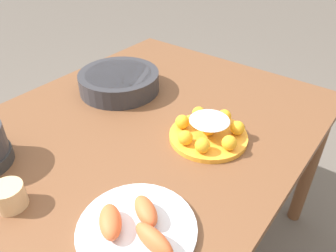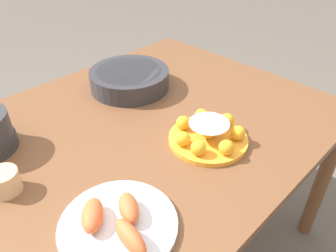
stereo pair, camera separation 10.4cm
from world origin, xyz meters
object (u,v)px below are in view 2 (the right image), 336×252
(cake_plate, at_px, (208,134))
(cup_near, at_px, (5,182))
(serving_bowl, at_px, (130,78))
(dining_table, at_px, (131,150))
(seafood_platter, at_px, (118,223))

(cake_plate, relative_size, cup_near, 3.17)
(cake_plate, bearing_deg, serving_bowl, 82.71)
(dining_table, height_order, seafood_platter, seafood_platter)
(cake_plate, height_order, serving_bowl, cake_plate)
(dining_table, bearing_deg, serving_bowl, 49.68)
(seafood_platter, bearing_deg, cake_plate, 8.39)
(dining_table, relative_size, seafood_platter, 5.08)
(serving_bowl, bearing_deg, cup_near, -160.97)
(dining_table, bearing_deg, cup_near, 176.32)
(dining_table, xyz_separation_m, cake_plate, (0.14, -0.22, 0.11))
(seafood_platter, relative_size, cup_near, 3.56)
(cake_plate, bearing_deg, dining_table, 122.33)
(dining_table, xyz_separation_m, seafood_platter, (-0.27, -0.28, 0.10))
(serving_bowl, xyz_separation_m, seafood_platter, (-0.47, -0.51, -0.02))
(seafood_platter, height_order, cup_near, same)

